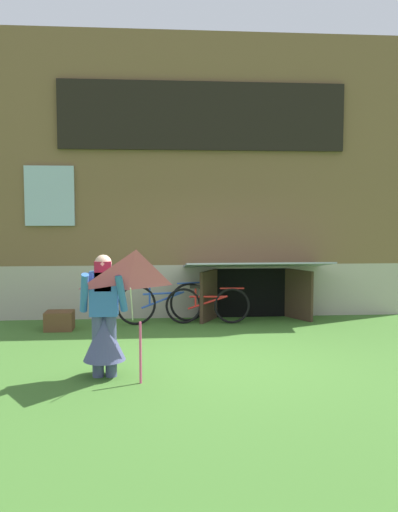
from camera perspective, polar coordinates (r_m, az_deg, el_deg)
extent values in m
plane|color=#3D6B28|center=(7.50, 2.45, -11.02)|extent=(60.00, 60.00, 0.00)
cube|color=#ADA393|center=(12.75, -0.57, -2.11)|extent=(7.97, 4.94, 1.02)
cube|color=brown|center=(12.71, -0.58, 9.98)|extent=(7.97, 4.94, 4.35)
cube|color=black|center=(10.31, 0.44, 14.63)|extent=(5.34, 0.08, 1.25)
cube|color=#9EB7C6|center=(10.33, 0.43, 14.61)|extent=(5.18, 0.04, 1.13)
cube|color=#9EB7C6|center=(10.32, -15.57, 6.17)|extent=(0.90, 0.06, 1.10)
cube|color=black|center=(10.43, 5.57, -3.91)|extent=(1.40, 0.03, 0.94)
cube|color=#3D2B1E|center=(10.03, 1.06, -4.23)|extent=(0.40, 0.64, 0.94)
cube|color=#3D2B1E|center=(10.34, 10.50, -4.04)|extent=(0.41, 0.63, 0.94)
cube|color=gray|center=(9.83, 6.15, -0.92)|extent=(2.63, 1.09, 0.18)
cylinder|color=#474C75|center=(6.81, -10.68, -9.39)|extent=(0.14, 0.14, 0.76)
cylinder|color=#474C75|center=(6.80, -9.32, -9.40)|extent=(0.14, 0.14, 0.76)
cone|color=#474C75|center=(6.78, -10.02, -8.46)|extent=(0.52, 0.52, 0.57)
cube|color=#3366B7|center=(6.68, -10.09, -3.95)|extent=(0.34, 0.20, 0.54)
cylinder|color=#3366B7|center=(6.60, -12.08, -3.85)|extent=(0.16, 0.31, 0.50)
cylinder|color=#3366B7|center=(6.56, -8.25, -3.85)|extent=(0.16, 0.31, 0.50)
cube|color=maroon|center=(6.59, -10.16, -2.13)|extent=(0.20, 0.08, 0.36)
sphere|color=#D8AD8E|center=(6.63, -10.13, -0.75)|extent=(0.21, 0.21, 0.21)
pyramid|color=#E54C7F|center=(6.11, -6.65, -2.80)|extent=(0.95, 0.79, 0.55)
cylinder|color=beige|center=(6.42, -7.16, -5.15)|extent=(0.01, 0.53, 0.48)
cylinder|color=#E54C7F|center=(6.49, -6.23, -10.16)|extent=(0.03, 0.03, 0.74)
torus|color=black|center=(9.81, 3.52, -5.29)|extent=(0.65, 0.09, 0.65)
torus|color=black|center=(9.78, -1.67, -5.31)|extent=(0.65, 0.09, 0.65)
cylinder|color=red|center=(9.76, 0.93, -4.34)|extent=(0.66, 0.08, 0.04)
cylinder|color=red|center=(9.77, 0.93, -4.96)|extent=(0.73, 0.09, 0.27)
cylinder|color=red|center=(9.75, -0.37, -4.34)|extent=(0.04, 0.04, 0.37)
cube|color=black|center=(9.73, -0.37, -3.28)|extent=(0.20, 0.08, 0.05)
cylinder|color=red|center=(9.76, 3.53, -3.44)|extent=(0.44, 0.06, 0.03)
torus|color=black|center=(9.97, -1.10, -4.92)|extent=(0.71, 0.21, 0.72)
torus|color=black|center=(9.72, -6.67, -5.19)|extent=(0.71, 0.21, 0.72)
cylinder|color=#284CB2|center=(9.80, -3.85, -3.98)|extent=(0.73, 0.21, 0.04)
cylinder|color=#284CB2|center=(9.82, -3.85, -4.67)|extent=(0.79, 0.23, 0.29)
cylinder|color=#284CB2|center=(9.75, -5.26, -4.04)|extent=(0.04, 0.04, 0.41)
cube|color=black|center=(9.72, -5.27, -2.86)|extent=(0.20, 0.08, 0.05)
cylinder|color=#284CB2|center=(9.91, -1.10, -2.88)|extent=(0.43, 0.13, 0.03)
cube|color=brown|center=(9.61, -14.59, -6.65)|extent=(0.47, 0.40, 0.32)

